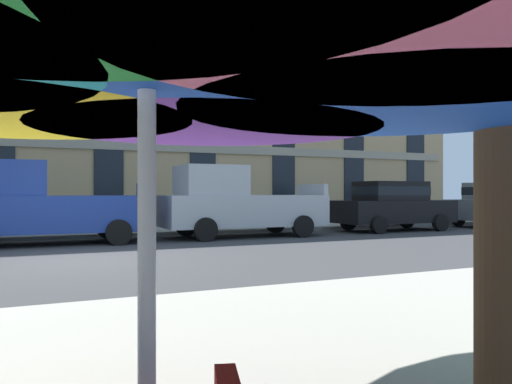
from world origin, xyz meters
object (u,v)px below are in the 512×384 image
object	(u,v)px
pickup_silver	(237,204)
sedan_black	(393,204)
sedan_gray	(499,203)
patio_umbrella	(147,14)
pickup_blue	(43,206)

from	to	relation	value
pickup_silver	sedan_black	bearing A→B (deg)	-0.00
sedan_gray	patio_umbrella	bearing A→B (deg)	-143.29
pickup_silver	patio_umbrella	size ratio (longest dim) A/B	1.30
pickup_silver	pickup_blue	bearing A→B (deg)	180.00
sedan_gray	sedan_black	bearing A→B (deg)	180.00
patio_umbrella	sedan_gray	bearing A→B (deg)	36.71
pickup_blue	sedan_gray	bearing A→B (deg)	-0.00
pickup_silver	sedan_gray	world-z (taller)	pickup_silver
patio_umbrella	pickup_blue	bearing A→B (deg)	90.26
sedan_gray	patio_umbrella	distance (m)	21.27
pickup_silver	sedan_gray	size ratio (longest dim) A/B	1.16
pickup_silver	sedan_gray	distance (m)	11.53
sedan_gray	pickup_blue	bearing A→B (deg)	180.00
sedan_gray	patio_umbrella	size ratio (longest dim) A/B	1.12
pickup_blue	patio_umbrella	world-z (taller)	patio_umbrella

